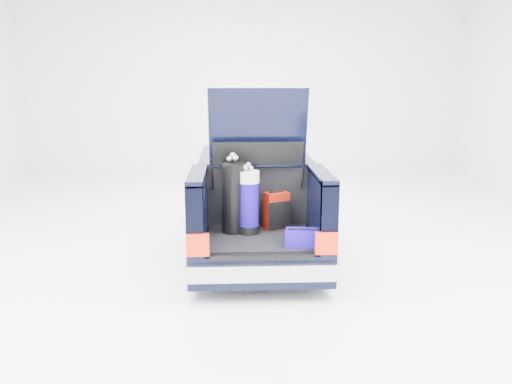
{
  "coord_description": "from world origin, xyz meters",
  "views": [
    {
      "loc": [
        -0.34,
        -8.08,
        2.62
      ],
      "look_at": [
        0.0,
        -0.5,
        0.97
      ],
      "focal_mm": 38.0,
      "sensor_mm": 36.0,
      "label": 1
    }
  ],
  "objects_px": {
    "red_suitcase": "(276,210)",
    "black_golf_bag": "(233,197)",
    "car": "(254,203)",
    "blue_golf_bag": "(249,202)",
    "blue_duffel": "(303,238)"
  },
  "relations": [
    {
      "from": "red_suitcase",
      "to": "black_golf_bag",
      "type": "height_order",
      "value": "black_golf_bag"
    },
    {
      "from": "car",
      "to": "black_golf_bag",
      "type": "relative_size",
      "value": 4.49
    },
    {
      "from": "blue_golf_bag",
      "to": "black_golf_bag",
      "type": "bearing_deg",
      "value": 149.22
    },
    {
      "from": "red_suitcase",
      "to": "blue_golf_bag",
      "type": "height_order",
      "value": "blue_golf_bag"
    },
    {
      "from": "car",
      "to": "red_suitcase",
      "type": "xyz_separation_m",
      "value": [
        0.24,
        -1.19,
        0.17
      ]
    },
    {
      "from": "black_golf_bag",
      "to": "blue_duffel",
      "type": "distance_m",
      "value": 1.09
    },
    {
      "from": "blue_duffel",
      "to": "red_suitcase",
      "type": "bearing_deg",
      "value": 116.2
    },
    {
      "from": "blue_golf_bag",
      "to": "blue_duffel",
      "type": "distance_m",
      "value": 0.91
    },
    {
      "from": "car",
      "to": "blue_golf_bag",
      "type": "height_order",
      "value": "car"
    },
    {
      "from": "black_golf_bag",
      "to": "red_suitcase",
      "type": "bearing_deg",
      "value": -2.44
    },
    {
      "from": "blue_golf_bag",
      "to": "red_suitcase",
      "type": "bearing_deg",
      "value": 10.17
    },
    {
      "from": "red_suitcase",
      "to": "black_golf_bag",
      "type": "distance_m",
      "value": 0.64
    },
    {
      "from": "black_golf_bag",
      "to": "blue_golf_bag",
      "type": "distance_m",
      "value": 0.21
    },
    {
      "from": "blue_golf_bag",
      "to": "blue_duffel",
      "type": "bearing_deg",
      "value": -61.12
    },
    {
      "from": "black_golf_bag",
      "to": "blue_golf_bag",
      "type": "relative_size",
      "value": 1.11
    }
  ]
}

